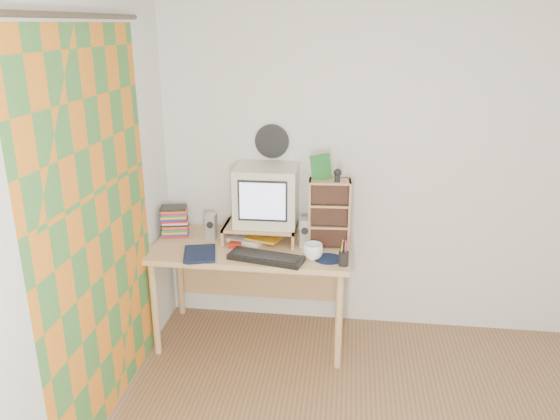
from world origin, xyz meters
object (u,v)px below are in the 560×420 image
(cd_rack, at_px, (329,213))
(diary, at_px, (184,253))
(mug, at_px, (313,251))
(desk, at_px, (253,259))
(dvd_stack, at_px, (175,218))
(keyboard, at_px, (266,258))
(crt_monitor, at_px, (266,195))

(cd_rack, distance_m, diary, 1.03)
(cd_rack, xyz_separation_m, diary, (-0.96, -0.32, -0.21))
(mug, relative_size, diary, 0.53)
(desk, bearing_deg, dvd_stack, 174.44)
(cd_rack, bearing_deg, mug, -113.37)
(keyboard, bearing_deg, diary, -166.28)
(keyboard, distance_m, mug, 0.31)
(crt_monitor, height_order, cd_rack, crt_monitor)
(cd_rack, relative_size, mug, 3.51)
(dvd_stack, bearing_deg, crt_monitor, -10.07)
(keyboard, xyz_separation_m, cd_rack, (0.40, 0.31, 0.22))
(desk, height_order, keyboard, keyboard)
(desk, xyz_separation_m, cd_rack, (0.54, 0.01, 0.37))
(cd_rack, distance_m, mug, 0.32)
(keyboard, bearing_deg, crt_monitor, 110.96)
(desk, height_order, crt_monitor, crt_monitor)
(keyboard, xyz_separation_m, diary, (-0.56, -0.01, 0.01))
(mug, bearing_deg, keyboard, -168.60)
(dvd_stack, xyz_separation_m, cd_rack, (1.13, -0.05, 0.11))
(crt_monitor, bearing_deg, diary, -142.68)
(cd_rack, xyz_separation_m, mug, (-0.09, -0.25, -0.19))
(dvd_stack, distance_m, diary, 0.42)
(crt_monitor, bearing_deg, dvd_stack, -178.49)
(desk, distance_m, cd_rack, 0.66)
(keyboard, bearing_deg, cd_rack, 50.96)
(keyboard, height_order, diary, diary)
(desk, bearing_deg, crt_monitor, 45.05)
(desk, xyz_separation_m, mug, (0.45, -0.24, 0.19))
(dvd_stack, xyz_separation_m, diary, (0.18, -0.37, -0.11))
(diary, bearing_deg, desk, 22.84)
(crt_monitor, bearing_deg, mug, -43.06)
(desk, height_order, diary, diary)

